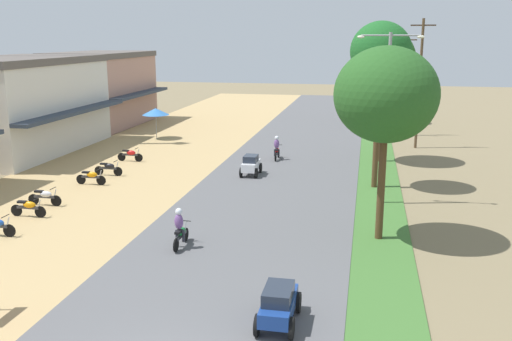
% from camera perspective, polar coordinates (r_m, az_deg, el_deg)
% --- Properties ---
extents(shophouse_mid, '(8.82, 13.78, 6.90)m').
position_cam_1_polar(shophouse_mid, '(44.77, -22.74, 6.10)').
color(shophouse_mid, silver).
rests_on(shophouse_mid, ground).
extents(shophouse_far, '(7.91, 11.34, 6.90)m').
position_cam_1_polar(shophouse_far, '(56.28, -15.22, 7.97)').
color(shophouse_far, tan).
rests_on(shophouse_far, ground).
extents(parked_motorbike_third, '(1.80, 0.54, 0.94)m').
position_cam_1_polar(parked_motorbike_third, '(28.61, -21.97, -3.42)').
color(parked_motorbike_third, black).
rests_on(parked_motorbike_third, dirt_shoulder).
extents(parked_motorbike_fourth, '(1.80, 0.54, 0.94)m').
position_cam_1_polar(parked_motorbike_fourth, '(30.20, -20.52, -2.44)').
color(parked_motorbike_fourth, black).
rests_on(parked_motorbike_fourth, dirt_shoulder).
extents(parked_motorbike_fifth, '(1.80, 0.54, 0.94)m').
position_cam_1_polar(parked_motorbike_fifth, '(33.57, -16.29, -0.57)').
color(parked_motorbike_fifth, black).
rests_on(parked_motorbike_fifth, dirt_shoulder).
extents(parked_motorbike_sixth, '(1.80, 0.54, 0.94)m').
position_cam_1_polar(parked_motorbike_sixth, '(35.51, -14.64, 0.28)').
color(parked_motorbike_sixth, black).
rests_on(parked_motorbike_sixth, dirt_shoulder).
extents(parked_motorbike_seventh, '(1.80, 0.54, 0.94)m').
position_cam_1_polar(parked_motorbike_seventh, '(39.21, -12.56, 1.61)').
color(parked_motorbike_seventh, black).
rests_on(parked_motorbike_seventh, dirt_shoulder).
extents(vendor_umbrella, '(2.20, 2.20, 2.52)m').
position_cam_1_polar(vendor_umbrella, '(47.34, -10.09, 5.87)').
color(vendor_umbrella, '#99999E').
rests_on(vendor_umbrella, dirt_shoulder).
extents(median_tree_nearest, '(4.16, 4.16, 7.96)m').
position_cam_1_polar(median_tree_nearest, '(23.21, 12.99, 7.40)').
color(median_tree_nearest, '#4C351E').
rests_on(median_tree_nearest, median_strip).
extents(median_tree_second, '(3.26, 3.26, 9.10)m').
position_cam_1_polar(median_tree_second, '(31.55, 12.47, 11.54)').
color(median_tree_second, '#4C351E').
rests_on(median_tree_second, median_strip).
extents(median_tree_third, '(4.13, 4.13, 8.85)m').
position_cam_1_polar(median_tree_third, '(38.52, 12.79, 10.58)').
color(median_tree_third, '#4C351E').
rests_on(median_tree_third, median_strip).
extents(median_tree_fourth, '(3.91, 3.91, 8.27)m').
position_cam_1_polar(median_tree_fourth, '(56.42, 12.25, 11.19)').
color(median_tree_fourth, '#4C351E').
rests_on(median_tree_fourth, median_strip).
extents(streetlamp_near, '(3.16, 0.20, 8.48)m').
position_cam_1_polar(streetlamp_near, '(28.68, 13.05, 6.16)').
color(streetlamp_near, gray).
rests_on(streetlamp_near, median_strip).
extents(streetlamp_mid, '(3.16, 0.20, 7.04)m').
position_cam_1_polar(streetlamp_mid, '(49.22, 12.35, 8.23)').
color(streetlamp_mid, gray).
rests_on(streetlamp_mid, median_strip).
extents(streetlamp_far, '(3.16, 0.20, 7.05)m').
position_cam_1_polar(streetlamp_far, '(61.13, 12.17, 9.20)').
color(streetlamp_far, gray).
rests_on(streetlamp_far, median_strip).
extents(utility_pole_near, '(1.80, 0.20, 9.62)m').
position_cam_1_polar(utility_pole_near, '(44.37, 16.17, 8.56)').
color(utility_pole_near, brown).
rests_on(utility_pole_near, ground).
extents(utility_pole_far, '(1.80, 0.20, 8.54)m').
position_cam_1_polar(utility_pole_far, '(49.83, 14.63, 8.51)').
color(utility_pole_far, brown).
rests_on(utility_pole_far, ground).
extents(car_sedan_blue, '(1.10, 2.26, 1.19)m').
position_cam_1_polar(car_sedan_blue, '(17.00, 2.30, -13.22)').
color(car_sedan_blue, navy).
rests_on(car_sedan_blue, road_strip).
extents(car_hatchback_white, '(1.04, 2.00, 1.23)m').
position_cam_1_polar(car_hatchback_white, '(34.40, -0.52, 0.63)').
color(car_hatchback_white, silver).
rests_on(car_hatchback_white, road_strip).
extents(motorbike_foreground_rider, '(0.54, 1.80, 1.66)m').
position_cam_1_polar(motorbike_foreground_rider, '(22.91, -7.66, -5.83)').
color(motorbike_foreground_rider, black).
rests_on(motorbike_foreground_rider, road_strip).
extents(motorbike_ahead_second, '(0.54, 1.80, 1.66)m').
position_cam_1_polar(motorbike_ahead_second, '(38.74, 2.12, 2.25)').
color(motorbike_ahead_second, black).
rests_on(motorbike_ahead_second, road_strip).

